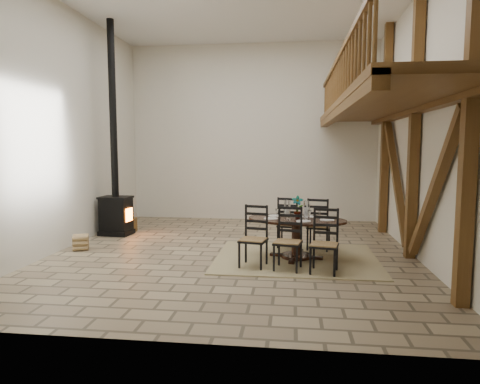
# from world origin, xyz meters

# --- Properties ---
(ground) EXTENTS (8.00, 8.00, 0.00)m
(ground) POSITION_xyz_m (0.00, 0.00, 0.00)
(ground) COLOR #988565
(ground) RESTS_ON ground
(room_shell) EXTENTS (7.02, 8.02, 5.01)m
(room_shell) POSITION_xyz_m (1.19, 0.00, 3.01)
(room_shell) COLOR beige
(room_shell) RESTS_ON ground
(rug) EXTENTS (3.00, 2.50, 0.02)m
(rug) POSITION_xyz_m (1.24, -0.33, 0.01)
(rug) COLOR tan
(rug) RESTS_ON ground
(dining_table) EXTENTS (2.03, 2.27, 1.19)m
(dining_table) POSITION_xyz_m (1.22, -0.44, 0.42)
(dining_table) COLOR black
(dining_table) RESTS_ON ground
(wood_stove) EXTENTS (0.76, 0.61, 5.00)m
(wood_stove) POSITION_xyz_m (-3.02, 1.38, 1.11)
(wood_stove) COLOR black
(wood_stove) RESTS_ON ground
(log_basket) EXTENTS (0.50, 0.50, 0.41)m
(log_basket) POSITION_xyz_m (-2.94, 1.84, 0.18)
(log_basket) COLOR brown
(log_basket) RESTS_ON ground
(log_stack) EXTENTS (0.40, 0.40, 0.31)m
(log_stack) POSITION_xyz_m (-3.12, -0.18, 0.15)
(log_stack) COLOR tan
(log_stack) RESTS_ON ground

